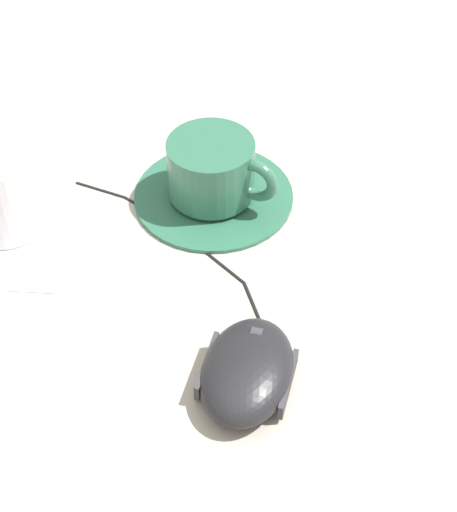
# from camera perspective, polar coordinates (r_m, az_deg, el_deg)

# --- Properties ---
(ground_plane) EXTENTS (3.00, 3.00, 0.00)m
(ground_plane) POSITION_cam_1_polar(r_m,az_deg,el_deg) (0.67, -7.28, -2.58)
(ground_plane) COLOR #B2A899
(saucer) EXTENTS (0.15, 0.15, 0.01)m
(saucer) POSITION_cam_1_polar(r_m,az_deg,el_deg) (0.74, -1.09, 4.51)
(saucer) COLOR #2D664C
(saucer) RESTS_ON ground
(coffee_cup) EXTENTS (0.09, 0.09, 0.06)m
(coffee_cup) POSITION_cam_1_polar(r_m,az_deg,el_deg) (0.72, -1.13, 6.34)
(coffee_cup) COLOR #2D664C
(coffee_cup) RESTS_ON saucer
(computer_mouse) EXTENTS (0.12, 0.11, 0.03)m
(computer_mouse) POSITION_cam_1_polar(r_m,az_deg,el_deg) (0.59, 1.38, -8.35)
(computer_mouse) COLOR black
(computer_mouse) RESTS_ON ground
(mouse_cable) EXTENTS (0.23, 0.11, 0.00)m
(mouse_cable) POSITION_cam_1_polar(r_m,az_deg,el_deg) (0.70, -3.65, 1.27)
(mouse_cable) COLOR black
(mouse_cable) RESTS_ON ground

